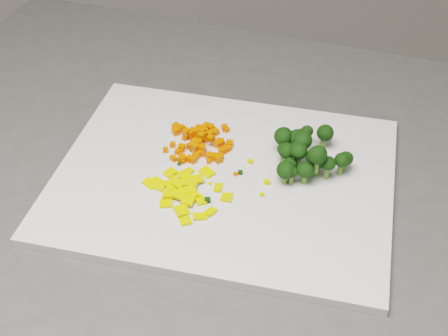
{
  "coord_description": "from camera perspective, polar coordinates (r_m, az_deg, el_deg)",
  "views": [
    {
      "loc": [
        -0.25,
        0.0,
        1.41
      ],
      "look_at": [
        -0.21,
        0.56,
        0.92
      ],
      "focal_mm": 50.0,
      "sensor_mm": 36.0,
      "label": 1
    }
  ],
  "objects": [
    {
      "name": "cutting_board",
      "position": [
        0.75,
        0.0,
        -0.88
      ],
      "size": [
        0.47,
        0.42,
        0.01
      ],
      "primitive_type": "cube",
      "rotation": [
        0.0,
        0.0,
        -0.31
      ],
      "color": "silver",
      "rests_on": "counter_block"
    },
    {
      "name": "carrot_pile",
      "position": [
        0.78,
        -2.34,
        2.91
      ],
      "size": [
        0.09,
        0.09,
        0.02
      ],
      "primitive_type": null,
      "color": "#EF4C02",
      "rests_on": "cutting_board"
    },
    {
      "name": "pepper_pile",
      "position": [
        0.72,
        -3.23,
        -2.07
      ],
      "size": [
        0.1,
        0.1,
        0.01
      ],
      "primitive_type": null,
      "color": "yellow",
      "rests_on": "cutting_board"
    },
    {
      "name": "broccoli_pile",
      "position": [
        0.74,
        7.55,
        1.31
      ],
      "size": [
        0.11,
        0.11,
        0.05
      ],
      "primitive_type": null,
      "color": "black",
      "rests_on": "cutting_board"
    },
    {
      "name": "carrot_cube_0",
      "position": [
        0.77,
        -0.42,
        1.05
      ],
      "size": [
        0.01,
        0.01,
        0.01
      ],
      "primitive_type": "cube",
      "rotation": [
        0.0,
        0.0,
        0.65
      ],
      "color": "#EF4C02",
      "rests_on": "carrot_pile"
    },
    {
      "name": "carrot_cube_1",
      "position": [
        0.79,
        -2.63,
        3.33
      ],
      "size": [
        0.01,
        0.01,
        0.01
      ],
      "primitive_type": "cube",
      "rotation": [
        0.0,
        0.0,
        1.59
      ],
      "color": "#EF4C02",
      "rests_on": "carrot_pile"
    },
    {
      "name": "carrot_cube_2",
      "position": [
        0.8,
        -3.27,
        3.34
      ],
      "size": [
        0.01,
        0.01,
        0.01
      ],
      "primitive_type": "cube",
      "rotation": [
        0.0,
        0.0,
        2.68
      ],
      "color": "#EF4C02",
      "rests_on": "carrot_pile"
    },
    {
      "name": "carrot_cube_3",
      "position": [
        0.77,
        -2.38,
        1.48
      ],
      "size": [
        0.01,
        0.01,
        0.01
      ],
      "primitive_type": "cube",
      "rotation": [
        0.0,
        0.0,
        0.73
      ],
      "color": "#EF4C02",
      "rests_on": "carrot_pile"
    },
    {
      "name": "carrot_cube_4",
      "position": [
        0.79,
        -2.4,
        2.61
      ],
      "size": [
        0.01,
        0.01,
        0.01
      ],
      "primitive_type": "cube",
      "rotation": [
        0.0,
        0.0,
        1.8
      ],
      "color": "#EF4C02",
      "rests_on": "carrot_pile"
    },
    {
      "name": "carrot_cube_5",
      "position": [
        0.76,
        -3.21,
        0.85
      ],
      "size": [
        0.01,
        0.01,
        0.01
      ],
      "primitive_type": "cube",
      "rotation": [
        0.0,
        0.0,
        2.33
      ],
      "color": "#EF4C02",
      "rests_on": "carrot_pile"
    },
    {
      "name": "carrot_cube_6",
      "position": [
        0.78,
        0.42,
        1.83
      ],
      "size": [
        0.01,
        0.01,
        0.01
      ],
      "primitive_type": "cube",
      "rotation": [
        0.0,
        0.0,
        2.33
      ],
      "color": "#EF4C02",
      "rests_on": "carrot_pile"
    },
    {
      "name": "carrot_cube_7",
      "position": [
        0.78,
        -3.02,
        1.98
      ],
      "size": [
        0.01,
        0.01,
        0.01
      ],
      "primitive_type": "cube",
      "rotation": [
        0.0,
        0.0,
        0.53
      ],
      "color": "#EF4C02",
      "rests_on": "carrot_pile"
    },
    {
      "name": "carrot_cube_8",
      "position": [
        0.81,
        -0.78,
        3.33
      ],
      "size": [
        0.01,
        0.01,
        0.01
      ],
      "primitive_type": "cube",
      "rotation": [
        0.0,
        0.0,
        0.54
      ],
      "color": "#EF4C02",
      "rests_on": "carrot_pile"
    },
    {
      "name": "carrot_cube_9",
      "position": [
        0.76,
        -3.88,
        0.88
      ],
      "size": [
        0.01,
        0.01,
        0.01
      ],
      "primitive_type": "cube",
      "rotation": [
        0.0,
        0.0,
        1.4
      ],
      "color": "#EF4C02",
      "rests_on": "carrot_pile"
    },
    {
      "name": "carrot_cube_10",
      "position": [
        0.81,
        -1.17,
        3.68
      ],
      "size": [
        0.01,
        0.01,
        0.01
      ],
      "primitive_type": "cube",
      "rotation": [
        0.0,
        0.0,
        0.33
      ],
      "color": "#EF4C02",
      "rests_on": "carrot_pile"
    },
    {
      "name": "carrot_cube_11",
      "position": [
        0.76,
        -0.34,
        0.75
      ],
      "size": [
        0.01,
        0.01,
        0.01
      ],
      "primitive_type": "cube",
      "rotation": [
        0.0,
        0.0,
        0.01
      ],
      "color": "#EF4C02",
      "rests_on": "carrot_pile"
    },
    {
      "name": "carrot_cube_12",
      "position": [
        0.81,
        0.06,
        3.69
      ],
      "size": [
        0.01,
        0.01,
        0.01
      ],
      "primitive_type": "cube",
      "rotation": [
        0.0,
        0.0,
        0.22
      ],
      "color": "#EF4C02",
      "rests_on": "carrot_pile"
    },
    {
      "name": "carrot_cube_13",
      "position": [
        0.78,
        -3.98,
        1.61
      ],
      "size": [
        0.01,
        0.01,
        0.01
      ],
      "primitive_type": "cube",
      "rotation": [
        0.0,
        0.0,
        1.64
      ],
      "color": "#EF4C02",
      "rests_on": "carrot_pile"
    },
    {
      "name": "carrot_cube_14",
      "position": [
        0.79,
        -0.63,
        2.2
      ],
      "size": [
        0.01,
        0.01,
        0.01
      ],
      "primitive_type": "cube",
      "rotation": [
        0.0,
        0.0,
        2.49
      ],
      "color": "#EF4C02",
      "rests_on": "carrot_pile"
    },
    {
      "name": "carrot_cube_15",
      "position": [
        0.79,
        -3.44,
        3.31
      ],
      "size": [
        0.01,
        0.01,
        0.01
      ],
      "primitive_type": "cube",
      "rotation": [
        0.0,
        0.0,
        2.33
      ],
      "color": "#EF4C02",
      "rests_on": "carrot_pile"
    },
    {
      "name": "carrot_cube_16",
      "position": [
        0.77,
        -0.24,
        1.56
      ],
      "size": [
        0.01,
        0.01,
        0.01
      ],
      "primitive_type": "cube",
      "rotation": [
        0.0,
        0.0,
        1.66
      ],
      "color": "#EF4C02",
      "rests_on": "carrot_pile"
    },
    {
      "name": "carrot_cube_17",
      "position": [
        0.8,
        -3.48,
        2.98
      ],
      "size": [
        0.01,
        0.01,
        0.01
      ],
      "primitive_type": "cube",
      "rotation": [
        0.0,
        0.0,
        0.4
      ],
      "color": "#EF4C02",
      "rests_on": "carrot_pile"
    },
    {
      "name": "carrot_cube_18",
      "position": [
        0.81,
        -1.59,
        3.81
      ],
      "size": [
        0.01,
        0.01,
        0.01
      ],
      "primitive_type": "cube",
      "rotation": [
        0.0,
        0.0,
        1.13
      ],
      "color": "#EF4C02",
      "rests_on": "carrot_pile"
    },
    {
      "name": "carrot_cube_19",
      "position": [
        0.8,
        -3.6,
        2.73
      ],
      "size": [
        0.01,
        0.01,
        0.01
      ],
      "primitive_type": "cube",
      "rotation": [
        0.0,
        0.0,
        2.34
      ],
      "color": "#EF4C02",
      "rests_on": "carrot_pile"
    },
    {
      "name": "carrot_cube_20",
      "position": [
        0.78,
        0.12,
        1.62
      ],
      "size": [
        0.01,
        0.01,
        0.01
      ],
      "primitive_type": "cube",
      "rotation": [
        0.0,
        0.0,
        1.05
      ],
      "color": "#EF4C02",
      "rests_on": "carrot_pile"
    },
    {
      "name": "carrot_cube_21",
      "position": [
        0.79,
        -0.29,
        2.27
      ],
      "size": [
        0.01,
        0.01,
        0.01
      ],
      "primitive_type": "cube",
      "rotation": [
        0.0,
        0.0,
        0.71
      ],
      "color": "#EF4C02",
      "rests_on": "carrot_pile"
    },
    {
      "name": "carrot_cube_22",
      "position": [
        0.76,
        -0.54,
        0.84
      ],
      "size": [
        0.01,
        0.01,
        0.01
      ],
      "primitive_type": "cube",
      "rotation": [
        0.0,
        0.0,
        2.27
      ],
      "color": "#EF4C02",
      "rests_on": "carrot_pile"
    },
    {
      "name": "carrot_cube_23",
      "position": [
        0.76,
        -1.38,
        0.63
      ],
      "size": [
        0.01,
        0.01,
        0.01
      ],
      "primitive_type": "cube",
      "rotation": [
        0.0,
        0.0,
        2.84
      ],
      "color": "#EF4C02",
      "rests_on": "carrot_pile"
    },
    {
      "name": "carrot_cube_24",
      "position": [
        0.81,
        -1.75,
        3.36
      ],
      "size": [
        0.01,
        0.01,
        0.01
      ],
      "primitive_type": "cube",
      "rotation": [
        0.0,
        0.0,
        0.12
      ],
      "color": "#EF4C02",
      "rests_on": "carrot_pile"
    },
    {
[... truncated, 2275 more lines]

